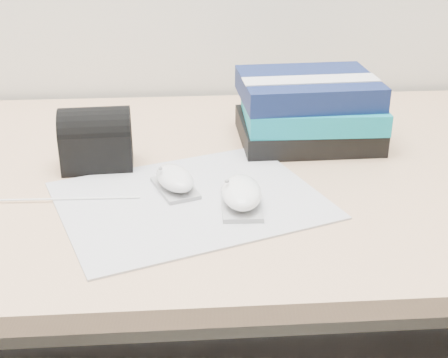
{
  "coord_description": "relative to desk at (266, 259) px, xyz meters",
  "views": [
    {
      "loc": [
        -0.16,
        0.59,
        1.17
      ],
      "look_at": [
        -0.1,
        1.44,
        0.77
      ],
      "focal_mm": 50.0,
      "sensor_mm": 36.0,
      "label": 1
    }
  ],
  "objects": [
    {
      "name": "pouch",
      "position": [
        -0.31,
        -0.05,
        0.29
      ],
      "size": [
        0.12,
        0.09,
        0.11
      ],
      "color": "black",
      "rests_on": "desk"
    },
    {
      "name": "desk",
      "position": [
        0.0,
        0.0,
        0.0
      ],
      "size": [
        1.6,
        0.8,
        0.73
      ],
      "color": "tan",
      "rests_on": "ground"
    },
    {
      "name": "mouse_rear",
      "position": [
        -0.17,
        -0.16,
        0.26
      ],
      "size": [
        0.08,
        0.11,
        0.04
      ],
      "color": "#979799",
      "rests_on": "mousepad"
    },
    {
      "name": "mousepad",
      "position": [
        -0.15,
        -0.19,
        0.24
      ],
      "size": [
        0.47,
        0.42,
        0.0
      ],
      "primitive_type": "cube",
      "rotation": [
        0.0,
        0.0,
        0.35
      ],
      "color": "#9A99A1",
      "rests_on": "desk"
    },
    {
      "name": "usb_cable",
      "position": [
        -0.35,
        -0.18,
        0.24
      ],
      "size": [
        0.24,
        0.01,
        0.0
      ],
      "primitive_type": "cylinder",
      "rotation": [
        0.0,
        1.57,
        -0.03
      ],
      "color": "white",
      "rests_on": "mousepad"
    },
    {
      "name": "mouse_front",
      "position": [
        -0.07,
        -0.22,
        0.26
      ],
      "size": [
        0.06,
        0.11,
        0.05
      ],
      "color": "#A2A2A4",
      "rests_on": "mousepad"
    },
    {
      "name": "book_stack",
      "position": [
        0.08,
        0.05,
        0.3
      ],
      "size": [
        0.26,
        0.21,
        0.13
      ],
      "color": "black",
      "rests_on": "desk"
    }
  ]
}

